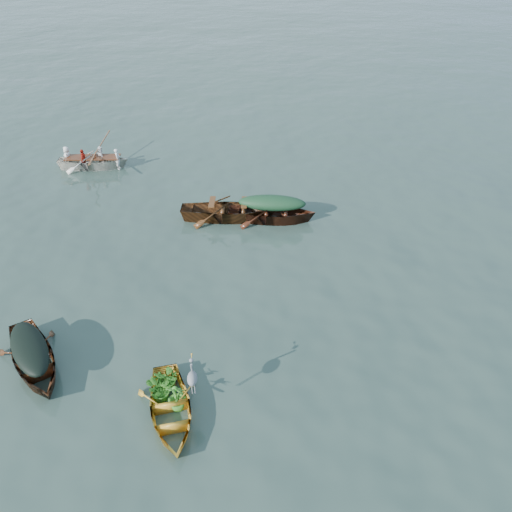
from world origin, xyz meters
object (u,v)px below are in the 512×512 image
at_px(yellow_dinghy, 171,417).
at_px(heron, 193,383).
at_px(green_tarp_boat, 272,221).
at_px(dark_covered_boat, 36,367).
at_px(open_wooden_boat, 229,219).
at_px(rowed_boat, 95,168).

xyz_separation_m(yellow_dinghy, heron, (0.53, 0.15, 0.88)).
relative_size(yellow_dinghy, heron, 3.40).
distance_m(green_tarp_boat, heron, 8.49).
bearing_deg(dark_covered_boat, yellow_dinghy, -55.48).
relative_size(green_tarp_boat, open_wooden_boat, 0.92).
height_order(open_wooden_boat, heron, heron).
distance_m(dark_covered_boat, heron, 4.31).
bearing_deg(green_tarp_boat, open_wooden_boat, 90.00).
bearing_deg(rowed_boat, yellow_dinghy, -160.00).
distance_m(dark_covered_boat, green_tarp_boat, 9.14).
height_order(yellow_dinghy, rowed_boat, rowed_boat).
bearing_deg(yellow_dinghy, open_wooden_boat, 69.98).
distance_m(yellow_dinghy, dark_covered_boat, 3.79).
relative_size(yellow_dinghy, green_tarp_boat, 0.73).
bearing_deg(heron, open_wooden_boat, 73.41).
relative_size(yellow_dinghy, open_wooden_boat, 0.67).
height_order(green_tarp_boat, rowed_boat, green_tarp_boat).
xyz_separation_m(dark_covered_boat, rowed_boat, (-0.98, 11.45, 0.00)).
xyz_separation_m(yellow_dinghy, open_wooden_boat, (1.34, 8.46, 0.00)).
height_order(yellow_dinghy, dark_covered_boat, dark_covered_boat).
distance_m(yellow_dinghy, rowed_boat, 13.81).
bearing_deg(yellow_dinghy, green_tarp_boat, 59.76).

